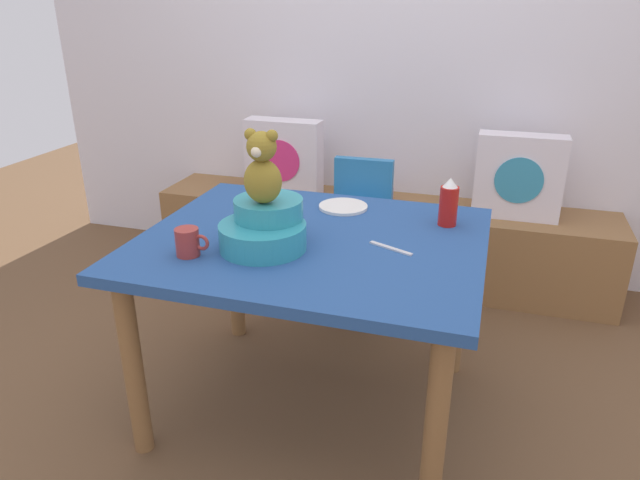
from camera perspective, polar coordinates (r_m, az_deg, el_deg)
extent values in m
plane|color=brown|center=(2.47, -0.71, -15.84)|extent=(8.00, 8.00, 0.00)
cube|color=silver|center=(3.42, 7.45, 18.61)|extent=(4.40, 0.10, 2.60)
cube|color=olive|center=(3.41, 5.74, 0.08)|extent=(2.60, 0.44, 0.46)
cube|color=silver|center=(3.39, -3.57, 8.08)|extent=(0.44, 0.14, 0.44)
cylinder|color=#E02D72|center=(3.33, -4.02, 7.77)|extent=(0.24, 0.01, 0.24)
cube|color=silver|center=(3.19, 18.98, 5.92)|extent=(0.44, 0.14, 0.44)
cylinder|color=teal|center=(3.12, 18.99, 5.55)|extent=(0.24, 0.01, 0.24)
cube|color=#9871A9|center=(3.32, 5.32, 4.38)|extent=(0.20, 0.14, 0.07)
cube|color=#264C8C|center=(2.09, -0.81, -0.26)|extent=(1.22, 1.01, 0.04)
cylinder|color=olive|center=(2.16, -17.92, -11.90)|extent=(0.07, 0.07, 0.70)
cylinder|color=olive|center=(1.85, 11.31, -17.77)|extent=(0.07, 0.07, 0.70)
cylinder|color=olive|center=(2.78, -8.38, -2.82)|extent=(0.07, 0.07, 0.70)
cylinder|color=olive|center=(2.54, 13.50, -5.76)|extent=(0.07, 0.07, 0.70)
cylinder|color=#2672B2|center=(2.90, 3.63, 1.96)|extent=(0.34, 0.34, 0.10)
cube|color=#2672B2|center=(2.98, 4.31, 5.76)|extent=(0.30, 0.05, 0.24)
cube|color=white|center=(2.71, 2.81, 1.94)|extent=(0.30, 0.20, 0.02)
cylinder|color=silver|center=(2.92, 0.16, -3.83)|extent=(0.03, 0.03, 0.46)
cylinder|color=silver|center=(2.86, 5.55, -4.55)|extent=(0.03, 0.03, 0.46)
cylinder|color=silver|center=(3.16, 1.64, -1.65)|extent=(0.03, 0.03, 0.46)
cylinder|color=silver|center=(3.11, 6.62, -2.27)|extent=(0.03, 0.03, 0.46)
cylinder|color=teal|center=(1.99, -5.66, 0.37)|extent=(0.30, 0.30, 0.09)
cylinder|color=teal|center=(2.01, -5.10, 3.10)|extent=(0.24, 0.24, 0.07)
ellipsoid|color=olive|center=(1.94, -5.65, 5.77)|extent=(0.13, 0.11, 0.15)
sphere|color=olive|center=(1.91, -5.79, 9.15)|extent=(0.10, 0.10, 0.10)
sphere|color=beige|center=(1.87, -6.28, 8.62)|extent=(0.04, 0.04, 0.04)
sphere|color=olive|center=(1.92, -6.88, 10.30)|extent=(0.04, 0.04, 0.04)
sphere|color=olive|center=(1.89, -4.76, 10.19)|extent=(0.04, 0.04, 0.04)
cylinder|color=red|center=(2.23, 12.53, 3.28)|extent=(0.07, 0.07, 0.15)
cone|color=white|center=(2.20, 12.73, 5.54)|extent=(0.06, 0.06, 0.03)
cylinder|color=#9E332D|center=(1.97, -12.93, -0.20)|extent=(0.08, 0.08, 0.09)
torus|color=#9E332D|center=(1.95, -11.61, -0.25)|extent=(0.06, 0.01, 0.06)
cylinder|color=white|center=(2.38, 2.30, 3.30)|extent=(0.20, 0.20, 0.01)
cube|color=silver|center=(2.00, 6.99, -0.81)|extent=(0.16, 0.08, 0.01)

